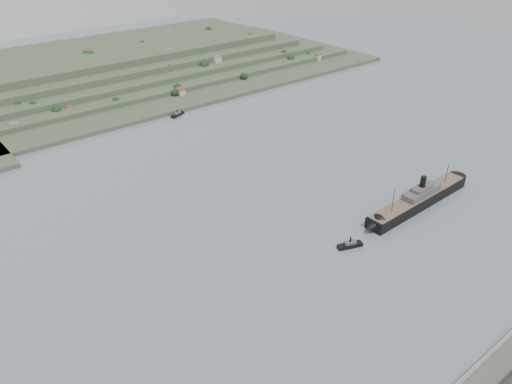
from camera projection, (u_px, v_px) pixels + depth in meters
ground at (297, 219)px, 349.48m from camera, size 1400.00×1400.00×0.00m
far_peninsula at (98, 71)px, 623.29m from camera, size 760.00×309.00×30.00m
steamship at (416, 201)px, 360.32m from camera, size 117.19×15.34×28.13m
tugboat at (350, 245)px, 319.33m from camera, size 17.20×10.05×7.52m
ferry_east at (178, 114)px, 522.04m from camera, size 18.40×11.45×6.70m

